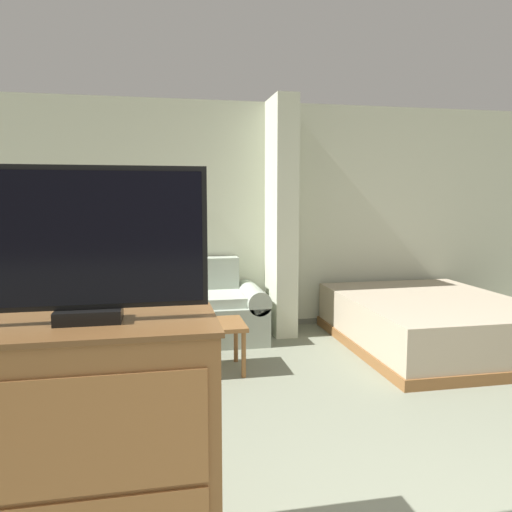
{
  "coord_description": "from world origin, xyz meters",
  "views": [
    {
      "loc": [
        -1.29,
        -1.33,
        1.53
      ],
      "look_at": [
        -0.5,
        2.61,
        1.05
      ],
      "focal_mm": 35.0,
      "sensor_mm": 36.0,
      "label": 1
    }
  ],
  "objects_px": {
    "couch": "(183,312)",
    "tv": "(86,244)",
    "coffee_table": "(201,329)",
    "bed": "(429,321)",
    "table_lamp": "(77,259)",
    "tv_dresser": "(95,455)"
  },
  "relations": [
    {
      "from": "table_lamp",
      "to": "bed",
      "type": "bearing_deg",
      "value": -11.46
    },
    {
      "from": "tv_dresser",
      "to": "bed",
      "type": "bearing_deg",
      "value": 41.51
    },
    {
      "from": "tv_dresser",
      "to": "bed",
      "type": "xyz_separation_m",
      "value": [
        2.99,
        2.64,
        -0.27
      ]
    },
    {
      "from": "table_lamp",
      "to": "couch",
      "type": "bearing_deg",
      "value": -0.84
    },
    {
      "from": "tv",
      "to": "bed",
      "type": "bearing_deg",
      "value": 41.5
    },
    {
      "from": "bed",
      "to": "couch",
      "type": "bearing_deg",
      "value": 164.21
    },
    {
      "from": "tv",
      "to": "bed",
      "type": "height_order",
      "value": "tv"
    },
    {
      "from": "couch",
      "to": "bed",
      "type": "xyz_separation_m",
      "value": [
        2.47,
        -0.7,
        -0.05
      ]
    },
    {
      "from": "couch",
      "to": "coffee_table",
      "type": "height_order",
      "value": "couch"
    },
    {
      "from": "couch",
      "to": "tv_dresser",
      "type": "bearing_deg",
      "value": -98.74
    },
    {
      "from": "tv",
      "to": "table_lamp",
      "type": "bearing_deg",
      "value": 99.12
    },
    {
      "from": "tv",
      "to": "bed",
      "type": "relative_size",
      "value": 0.41
    },
    {
      "from": "coffee_table",
      "to": "couch",
      "type": "bearing_deg",
      "value": 95.6
    },
    {
      "from": "table_lamp",
      "to": "bed",
      "type": "distance_m",
      "value": 3.66
    },
    {
      "from": "couch",
      "to": "tv",
      "type": "height_order",
      "value": "tv"
    },
    {
      "from": "table_lamp",
      "to": "bed",
      "type": "relative_size",
      "value": 0.21
    },
    {
      "from": "couch",
      "to": "coffee_table",
      "type": "distance_m",
      "value": 1.02
    },
    {
      "from": "couch",
      "to": "bed",
      "type": "relative_size",
      "value": 0.8
    },
    {
      "from": "coffee_table",
      "to": "table_lamp",
      "type": "bearing_deg",
      "value": 138.22
    },
    {
      "from": "coffee_table",
      "to": "tv",
      "type": "height_order",
      "value": "tv"
    },
    {
      "from": "couch",
      "to": "bed",
      "type": "bearing_deg",
      "value": -15.79
    },
    {
      "from": "table_lamp",
      "to": "tv",
      "type": "xyz_separation_m",
      "value": [
        0.54,
        -3.36,
        0.45
      ]
    }
  ]
}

